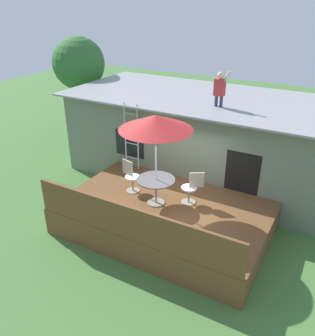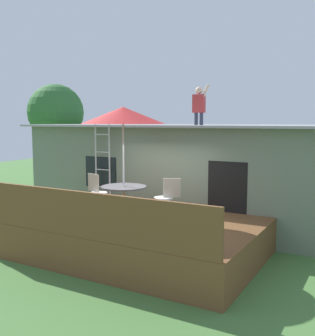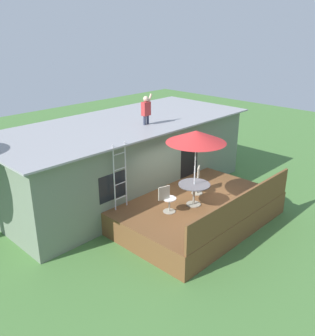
{
  "view_description": "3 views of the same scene",
  "coord_description": "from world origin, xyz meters",
  "px_view_note": "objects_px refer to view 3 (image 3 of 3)",
  "views": [
    {
      "loc": [
        3.84,
        -7.42,
        6.0
      ],
      "look_at": [
        -0.62,
        0.56,
        1.5
      ],
      "focal_mm": 37.71,
      "sensor_mm": 36.0,
      "label": 1
    },
    {
      "loc": [
        4.83,
        -7.62,
        3.02
      ],
      "look_at": [
        -0.12,
        1.14,
        1.84
      ],
      "focal_mm": 42.81,
      "sensor_mm": 36.0,
      "label": 2
    },
    {
      "loc": [
        -9.07,
        -6.97,
        6.4
      ],
      "look_at": [
        -0.67,
        1.14,
        1.87
      ],
      "focal_mm": 39.79,
      "sensor_mm": 36.0,
      "label": 3
    }
  ],
  "objects_px": {
    "person_figure": "(146,108)",
    "patio_chair_right": "(198,181)",
    "patio_umbrella": "(196,137)",
    "step_ladder": "(120,176)",
    "patio_table": "(194,189)",
    "patio_chair_left": "(167,199)"
  },
  "relations": [
    {
      "from": "patio_umbrella",
      "to": "patio_table",
      "type": "bearing_deg",
      "value": -153.43
    },
    {
      "from": "patio_chair_right",
      "to": "patio_chair_left",
      "type": "bearing_deg",
      "value": -23.81
    },
    {
      "from": "patio_umbrella",
      "to": "person_figure",
      "type": "distance_m",
      "value": 2.92
    },
    {
      "from": "patio_umbrella",
      "to": "person_figure",
      "type": "xyz_separation_m",
      "value": [
        0.61,
        2.83,
        0.38
      ]
    },
    {
      "from": "person_figure",
      "to": "patio_chair_right",
      "type": "distance_m",
      "value": 3.26
    },
    {
      "from": "person_figure",
      "to": "patio_table",
      "type": "bearing_deg",
      "value": -102.23
    },
    {
      "from": "patio_chair_left",
      "to": "patio_table",
      "type": "bearing_deg",
      "value": 0.0
    },
    {
      "from": "patio_umbrella",
      "to": "step_ladder",
      "type": "bearing_deg",
      "value": 138.63
    },
    {
      "from": "person_figure",
      "to": "patio_chair_left",
      "type": "xyz_separation_m",
      "value": [
        -1.61,
        -2.56,
        -2.27
      ]
    },
    {
      "from": "patio_table",
      "to": "person_figure",
      "type": "distance_m",
      "value": 3.6
    },
    {
      "from": "patio_chair_right",
      "to": "patio_umbrella",
      "type": "bearing_deg",
      "value": 0.0
    },
    {
      "from": "person_figure",
      "to": "patio_chair_right",
      "type": "bearing_deg",
      "value": -84.54
    },
    {
      "from": "patio_table",
      "to": "person_figure",
      "type": "bearing_deg",
      "value": 77.77
    },
    {
      "from": "step_ladder",
      "to": "patio_chair_right",
      "type": "distance_m",
      "value": 2.91
    },
    {
      "from": "patio_table",
      "to": "step_ladder",
      "type": "bearing_deg",
      "value": 138.63
    },
    {
      "from": "step_ladder",
      "to": "person_figure",
      "type": "distance_m",
      "value": 3.16
    },
    {
      "from": "patio_table",
      "to": "patio_chair_left",
      "type": "height_order",
      "value": "patio_chair_left"
    },
    {
      "from": "person_figure",
      "to": "step_ladder",
      "type": "bearing_deg",
      "value": -152.56
    },
    {
      "from": "patio_umbrella",
      "to": "person_figure",
      "type": "relative_size",
      "value": 2.29
    },
    {
      "from": "person_figure",
      "to": "patio_chair_right",
      "type": "xyz_separation_m",
      "value": [
        0.22,
        -2.33,
        -2.27
      ]
    },
    {
      "from": "patio_umbrella",
      "to": "step_ladder",
      "type": "xyz_separation_m",
      "value": [
        -1.8,
        1.58,
        -1.25
      ]
    },
    {
      "from": "step_ladder",
      "to": "person_figure",
      "type": "bearing_deg",
      "value": 27.44
    }
  ]
}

